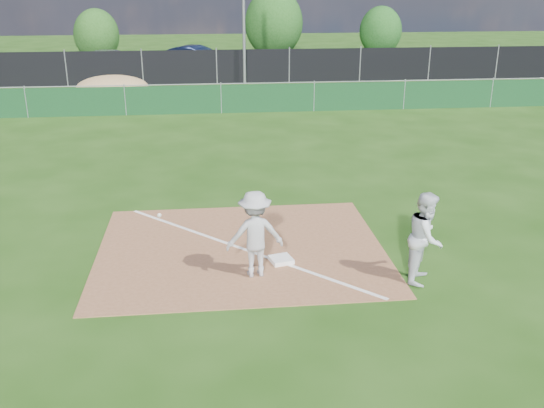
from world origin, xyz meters
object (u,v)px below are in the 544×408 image
Objects in this scene: tree_left at (97,35)px; tree_right at (381,31)px; tree_mid at (274,23)px; car_left at (113,60)px; light_pole at (244,7)px; first_base at (281,260)px; play_at_first at (255,234)px; car_right at (299,60)px; runner at (426,237)px; car_mid at (197,60)px.

tree_right reaches higher than tree_left.
tree_left is at bearing -177.73° from tree_mid.
tree_mid reaches higher than car_left.
tree_left is at bearing 133.31° from light_pole.
play_at_first reaches higher than first_base.
car_left is 1.18× the size of tree_left.
first_base is 0.10× the size of car_right.
light_pole is at bearing -113.52° from car_left.
car_right is (1.89, 28.32, -0.27)m from runner.
tree_mid reaches higher than runner.
car_mid reaches higher than first_base.
runner is 0.43× the size of car_right.
tree_left is at bearing 104.92° from first_base.
car_mid is 1.02× the size of tree_mid.
tree_right is (6.89, 6.17, 1.25)m from car_right.
tree_right is (11.37, 33.47, 1.79)m from first_base.
tree_right reaches higher than car_right.
play_at_first is 3.19m from runner.
first_base is 28.53m from car_left.
light_pole is 15.48m from tree_right.
play_at_first is at bearing -138.49° from first_base.
first_base is at bearing 166.29° from car_right.
tree_left is at bearing 64.48° from car_right.
tree_mid reaches higher than first_base.
first_base is 26.49m from car_mid.
light_pole is 4.56× the size of runner.
light_pole is at bearing -133.93° from tree_right.
tree_mid is (5.37, 6.43, 1.66)m from car_mid.
light_pole is 7.01m from car_right.
runner is (3.15, -0.52, 0.01)m from play_at_first.
tree_mid is (4.06, 33.33, 1.61)m from play_at_first.
runner is at bearing -91.54° from tree_mid.
runner is 0.42× the size of car_left.
first_base is 0.12× the size of tree_left.
tree_mid is at bearing -15.73° from car_mid.
first_base is at bearing -108.76° from tree_right.
car_left reaches higher than first_base.
runner is 35.22m from tree_left.
tree_right is (8.78, 34.49, 0.98)m from runner.
car_right is (3.74, 4.87, -3.40)m from light_pole.
car_left is 5.09m from tree_left.
car_left is 1.03× the size of car_right.
tree_left reaches higher than first_base.
tree_mid is (-0.98, 5.54, 1.88)m from car_right.
tree_mid is (3.50, 32.84, 2.42)m from first_base.
light_pole is 1.66× the size of tree_mid.
first_base is 2.90m from runner.
light_pole reaches higher than tree_left.
tree_right is (18.39, 5.82, 1.12)m from car_left.
play_at_first is at bearing -109.36° from tree_right.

